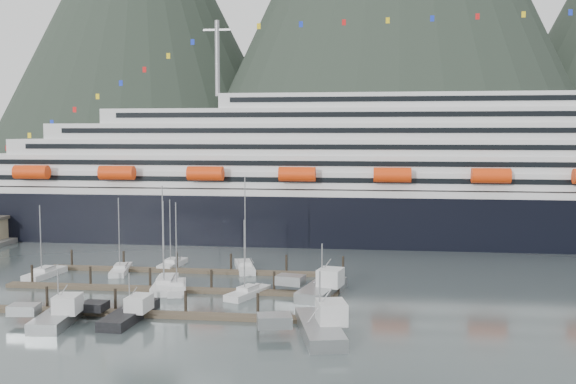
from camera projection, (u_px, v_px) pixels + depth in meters
The scene contains 17 objects.
ground at pixel (197, 297), 91.55m from camera, with size 1600.00×1600.00×0.00m, color #495556.
cruise_ship at pixel (405, 182), 140.87m from camera, with size 210.00×30.40×50.30m.
dock_near at pixel (136, 313), 82.34m from camera, with size 48.18×2.28×3.20m.
dock_mid at pixel (169, 289), 95.18m from camera, with size 48.18×2.28×3.20m.
dock_far at pixel (194, 270), 108.02m from camera, with size 48.18×2.28×3.20m.
sailboat_a at pixel (45, 274), 104.76m from camera, with size 3.37×9.02×11.74m.
sailboat_b at pixel (165, 286), 96.45m from camera, with size 4.44×10.55×13.24m.
sailboat_c at pixel (177, 288), 95.40m from camera, with size 4.91×9.40×13.10m.
sailboat_d at pixel (165, 284), 97.63m from camera, with size 4.49×11.44×15.32m.
sailboat_e at pixel (121, 270), 107.82m from camera, with size 4.18×9.28×12.50m.
sailboat_f at pixel (173, 264), 112.51m from camera, with size 2.99×8.43×11.78m.
sailboat_g at pixel (245, 267), 110.04m from camera, with size 5.38×10.60×15.85m.
sailboat_h at pixel (248, 293), 92.11m from camera, with size 5.40×8.66×11.04m.
trawler_b at pixel (58, 315), 79.06m from camera, with size 8.52×11.17×7.06m.
trawler_c at pixel (129, 312), 80.76m from camera, with size 8.54×12.11×6.07m.
trawler_d at pixel (318, 326), 74.29m from camera, with size 10.49×13.76×7.90m.
trawler_e at pixel (321, 288), 92.87m from camera, with size 9.87×12.69×7.91m.
Camera 1 is at (24.05, -87.58, 22.16)m, focal length 42.00 mm.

